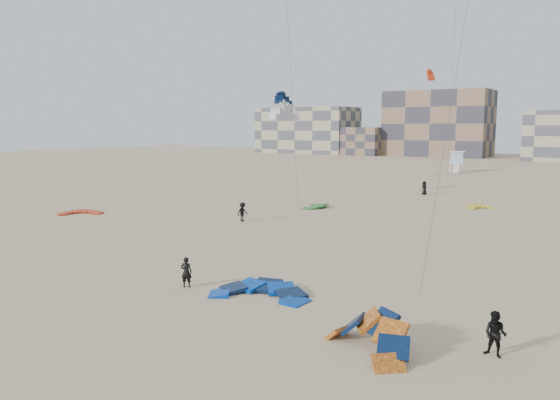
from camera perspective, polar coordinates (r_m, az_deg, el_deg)
The scene contains 17 objects.
ground at distance 27.27m, azimuth -11.48°, elevation -10.17°, with size 320.00×320.00×0.00m, color tan.
kite_ground_blue at distance 27.38m, azimuth -2.09°, elevation -9.95°, with size 4.54×4.71×0.86m, color blue, non-canonical shape.
kite_ground_orange at distance 21.34m, azimuth 9.24°, elevation -15.30°, with size 3.80×3.21×2.20m, color orange, non-canonical shape.
kite_ground_red at distance 55.53m, azimuth -20.12°, elevation -1.36°, with size 3.63×3.84×0.44m, color red, non-canonical shape.
kite_ground_green at distance 56.41m, azimuth 3.66°, elevation -0.77°, with size 3.47×3.63×0.77m, color #238333, non-canonical shape.
kite_ground_yellow at distance 59.05m, azimuth 20.22°, elevation -0.85°, with size 2.79×2.88×0.77m, color gold, non-canonical shape.
kitesurfer_main at distance 28.92m, azimuth -9.76°, elevation -7.43°, with size 0.59×0.38×1.61m, color black.
kitesurfer_b at distance 21.74m, azimuth 21.59°, elevation -12.91°, with size 0.82×0.64×1.69m, color black.
kitesurfer_c at distance 47.98m, azimuth -3.94°, elevation -1.25°, with size 1.08×0.62×1.68m, color black.
kitesurfer_e at distance 68.94m, azimuth 14.84°, elevation 1.24°, with size 0.82×0.53×1.67m, color black.
kite_fly_grey at distance 62.03m, azimuth 0.55°, elevation 9.04°, with size 7.39×5.02×10.03m.
kite_fly_navy at distance 77.20m, azimuth 0.32°, elevation 10.38°, with size 4.18×6.10×12.17m.
kite_fly_red at distance 82.60m, azimuth 15.45°, elevation 12.40°, with size 4.29×4.31×15.55m.
lifeguard_tower_far at distance 104.60m, azimuth 17.97°, elevation 3.82°, with size 3.29×5.54×3.80m.
condo_west_a at distance 172.63m, azimuth 2.88°, elevation 7.27°, with size 30.00×15.00×14.00m, color tan.
condo_west_b at distance 159.74m, azimuth 16.17°, elevation 7.66°, with size 28.00×14.00×18.00m, color #80614D.
condo_fill_left at distance 161.52m, azimuth 8.64°, elevation 6.10°, with size 12.00×10.00×8.00m, color #80614D.
Camera 1 is at (18.56, -18.18, 8.31)m, focal length 35.00 mm.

